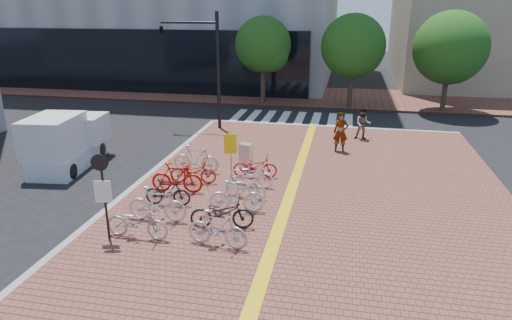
% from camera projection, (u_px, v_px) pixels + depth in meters
% --- Properties ---
extents(ground, '(120.00, 120.00, 0.00)m').
position_uv_depth(ground, '(226.00, 212.00, 15.67)').
color(ground, black).
rests_on(ground, ground).
extents(sidewalk, '(14.00, 34.00, 0.15)m').
position_uv_depth(sidewalk, '(296.00, 313.00, 10.44)').
color(sidewalk, brown).
rests_on(sidewalk, ground).
extents(tactile_strip, '(0.40, 34.00, 0.01)m').
position_uv_depth(tactile_strip, '(253.00, 304.00, 10.61)').
color(tactile_strip, gold).
rests_on(tactile_strip, sidewalk).
extents(kerb_west, '(0.25, 34.00, 0.15)m').
position_uv_depth(kerb_west, '(26.00, 278.00, 11.76)').
color(kerb_west, gray).
rests_on(kerb_west, ground).
extents(kerb_north, '(14.00, 0.25, 0.15)m').
position_uv_depth(kerb_north, '(330.00, 127.00, 26.21)').
color(kerb_north, gray).
rests_on(kerb_north, ground).
extents(far_sidewalk, '(70.00, 8.00, 0.15)m').
position_uv_depth(far_sidewalk, '(297.00, 96.00, 35.13)').
color(far_sidewalk, brown).
rests_on(far_sidewalk, ground).
extents(crosswalk, '(7.50, 4.00, 0.01)m').
position_uv_depth(crosswalk, '(292.00, 119.00, 28.56)').
color(crosswalk, silver).
rests_on(crosswalk, ground).
extents(street_trees, '(16.20, 4.60, 6.35)m').
position_uv_depth(street_trees, '(369.00, 48.00, 29.59)').
color(street_trees, '#38281E').
rests_on(street_trees, far_sidewalk).
extents(bike_0, '(1.97, 0.72, 1.03)m').
position_uv_depth(bike_0, '(137.00, 222.00, 13.49)').
color(bike_0, '#A7A7AC').
rests_on(bike_0, sidewalk).
extents(bike_1, '(1.96, 0.62, 1.17)m').
position_uv_depth(bike_1, '(157.00, 204.00, 14.55)').
color(bike_1, silver).
rests_on(bike_1, sidewalk).
extents(bike_2, '(1.63, 0.56, 0.96)m').
position_uv_depth(bike_2, '(168.00, 192.00, 15.73)').
color(bike_2, black).
rests_on(bike_2, sidewalk).
extents(bike_3, '(1.96, 0.72, 1.16)m').
position_uv_depth(bike_3, '(177.00, 178.00, 16.78)').
color(bike_3, '#AD120C').
rests_on(bike_3, sidewalk).
extents(bike_4, '(1.87, 0.87, 0.95)m').
position_uv_depth(bike_4, '(193.00, 172.00, 17.69)').
color(bike_4, '#B7160D').
rests_on(bike_4, sidewalk).
extents(bike_5, '(1.95, 0.57, 1.17)m').
position_uv_depth(bike_5, '(196.00, 159.00, 18.82)').
color(bike_5, silver).
rests_on(bike_5, sidewalk).
extents(bike_6, '(1.89, 0.74, 1.11)m').
position_uv_depth(bike_6, '(217.00, 229.00, 12.99)').
color(bike_6, '#B6B6BB').
rests_on(bike_6, sidewalk).
extents(bike_7, '(2.07, 1.06, 1.04)m').
position_uv_depth(bike_7, '(222.00, 213.00, 14.08)').
color(bike_7, black).
rests_on(bike_7, sidewalk).
extents(bike_8, '(1.94, 0.83, 1.13)m').
position_uv_depth(bike_8, '(237.00, 196.00, 15.18)').
color(bike_8, silver).
rests_on(bike_8, sidewalk).
extents(bike_9, '(1.65, 0.78, 0.84)m').
position_uv_depth(bike_9, '(245.00, 187.00, 16.36)').
color(bike_9, '#B8B9BD').
rests_on(bike_9, sidewalk).
extents(bike_10, '(1.87, 0.89, 0.95)m').
position_uv_depth(bike_10, '(251.00, 174.00, 17.42)').
color(bike_10, silver).
rests_on(bike_10, sidewalk).
extents(bike_11, '(1.83, 0.80, 0.93)m').
position_uv_depth(bike_11, '(255.00, 166.00, 18.31)').
color(bike_11, '#B40C1E').
rests_on(bike_11, sidewalk).
extents(pedestrian_a, '(0.71, 0.49, 1.89)m').
position_uv_depth(pedestrian_a, '(341.00, 132.00, 21.39)').
color(pedestrian_a, gray).
rests_on(pedestrian_a, sidewalk).
extents(pedestrian_b, '(0.80, 0.63, 1.62)m').
position_uv_depth(pedestrian_b, '(363.00, 124.00, 23.42)').
color(pedestrian_b, '#4C4E61').
rests_on(pedestrian_b, sidewalk).
extents(utility_box, '(0.59, 0.50, 1.11)m').
position_uv_depth(utility_box, '(246.00, 156.00, 19.20)').
color(utility_box, silver).
rests_on(utility_box, sidewalk).
extents(yellow_sign, '(0.50, 0.17, 1.84)m').
position_uv_depth(yellow_sign, '(231.00, 148.00, 17.95)').
color(yellow_sign, '#B7B7BC').
rests_on(yellow_sign, sidewalk).
extents(notice_sign, '(0.49, 0.16, 2.68)m').
position_uv_depth(notice_sign, '(103.00, 187.00, 13.01)').
color(notice_sign, black).
rests_on(notice_sign, sidewalk).
extents(traffic_light_pole, '(3.38, 1.30, 6.30)m').
position_uv_depth(traffic_light_pole, '(192.00, 49.00, 24.74)').
color(traffic_light_pole, black).
rests_on(traffic_light_pole, sidewalk).
extents(box_truck, '(2.26, 4.33, 2.40)m').
position_uv_depth(box_truck, '(67.00, 142.00, 19.71)').
color(box_truck, silver).
rests_on(box_truck, ground).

